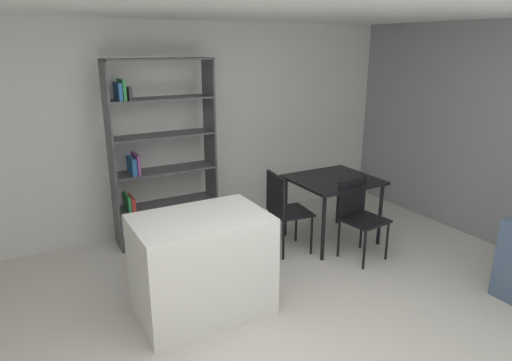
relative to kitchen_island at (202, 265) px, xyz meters
name	(u,v)px	position (x,y,z in m)	size (l,w,h in m)	color
ground_plane	(275,348)	(0.29, -0.78, -0.45)	(9.26, 9.26, 0.00)	beige
back_partition	(159,131)	(0.29, 1.99, 0.84)	(6.74, 0.06, 2.58)	silver
kitchen_island	(202,265)	(0.00, 0.00, 0.00)	(1.14, 0.76, 0.91)	white
open_bookshelf	(157,159)	(0.14, 1.68, 0.57)	(1.22, 0.35, 2.16)	#4C4C51
dining_table	(333,186)	(1.96, 0.64, 0.25)	(0.96, 0.89, 0.79)	black
dining_chair_island_side	(283,206)	(1.26, 0.66, 0.11)	(0.46, 0.48, 0.94)	black
dining_chair_near	(358,211)	(1.94, 0.17, 0.08)	(0.49, 0.48, 0.88)	black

